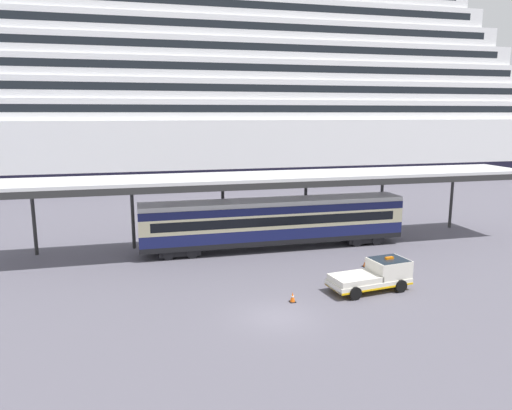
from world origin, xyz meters
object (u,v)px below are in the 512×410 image
(cruise_ship, at_px, (147,97))
(traffic_cone_mid, at_px, (293,297))
(train_carriage, at_px, (274,221))
(traffic_cone_near, at_px, (365,262))
(service_truck, at_px, (376,274))

(cruise_ship, relative_size, traffic_cone_mid, 235.54)
(cruise_ship, xyz_separation_m, train_carriage, (8.69, -42.22, -11.19))
(cruise_ship, distance_m, traffic_cone_near, 52.02)
(train_carriage, relative_size, service_truck, 3.98)
(cruise_ship, height_order, train_carriage, cruise_ship)
(train_carriage, bearing_deg, traffic_cone_mid, -100.68)
(service_truck, relative_size, traffic_cone_mid, 8.74)
(traffic_cone_near, xyz_separation_m, traffic_cone_mid, (-7.21, -4.99, -0.04))
(train_carriage, xyz_separation_m, traffic_cone_mid, (-2.11, -11.16, -2.00))
(cruise_ship, bearing_deg, traffic_cone_mid, -82.97)
(train_carriage, height_order, traffic_cone_mid, train_carriage)
(traffic_cone_near, distance_m, traffic_cone_mid, 8.77)
(train_carriage, distance_m, traffic_cone_mid, 11.54)
(traffic_cone_mid, bearing_deg, service_truck, 7.05)
(traffic_cone_near, height_order, traffic_cone_mid, traffic_cone_near)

